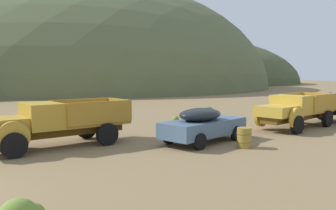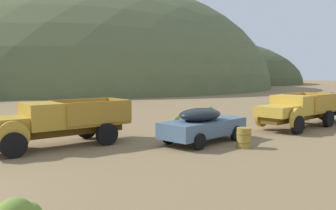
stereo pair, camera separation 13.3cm
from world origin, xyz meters
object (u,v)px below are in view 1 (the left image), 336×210
at_px(car_chalk_blue, 206,124).
at_px(oil_drum_spare, 244,138).
at_px(truck_mustard, 46,124).
at_px(truck_faded_yellow, 293,110).

bearing_deg(car_chalk_blue, oil_drum_spare, -86.42).
xyz_separation_m(car_chalk_blue, oil_drum_spare, (0.63, -1.83, -0.39)).
bearing_deg(car_chalk_blue, truck_mustard, 144.97).
bearing_deg(truck_faded_yellow, car_chalk_blue, -6.70).
distance_m(truck_mustard, car_chalk_blue, 6.89).
xyz_separation_m(truck_mustard, car_chalk_blue, (6.49, -2.31, -0.20)).
relative_size(truck_mustard, truck_faded_yellow, 1.03).
bearing_deg(truck_faded_yellow, truck_mustard, -19.39).
height_order(truck_mustard, truck_faded_yellow, same).
bearing_deg(truck_mustard, oil_drum_spare, 142.54).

